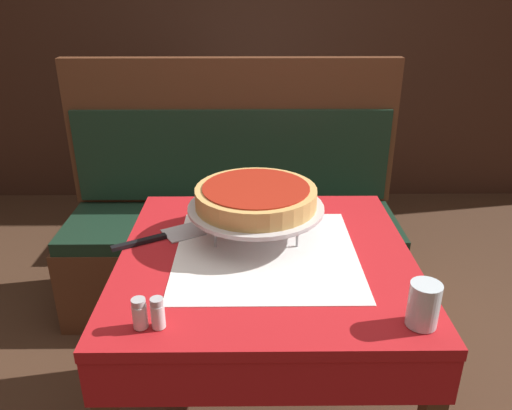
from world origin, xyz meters
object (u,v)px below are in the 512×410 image
Objects in this scene: dining_table_front at (266,282)px; deep_dish_pizza at (256,196)px; salt_shaker at (140,313)px; pepper_shaker at (158,313)px; booth_bench at (233,239)px; pizza_server at (163,237)px; dining_table_rear at (256,130)px; napkin_holder at (257,189)px; water_glass_near at (424,305)px; condiment_caddy at (261,104)px; pizza_pan_stand at (256,209)px.

deep_dish_pizza is (-0.03, 0.11, 0.23)m from dining_table_front.
salt_shaker is 0.98× the size of pepper_shaker.
booth_bench reaches higher than pizza_server.
booth_bench reaches higher than deep_dish_pizza.
salt_shaker is (-0.29, -0.33, 0.13)m from dining_table_front.
napkin_holder is (-0.01, -1.31, 0.15)m from dining_table_rear.
condiment_caddy is at bearing 99.30° from water_glass_near.
dining_table_front is at bearing -86.91° from napkin_holder.
dining_table_rear is at bearing 159.71° from condiment_caddy.
deep_dish_pizza is 4.80× the size of pepper_shaker.
napkin_holder is (0.29, 0.28, 0.04)m from pizza_server.
dining_table_front is 11.34× the size of salt_shaker.
dining_table_front is at bearing -75.17° from deep_dish_pizza.
deep_dish_pizza reaches higher than dining_table_front.
dining_table_rear is 7.04× the size of water_glass_near.
napkin_holder is at bearing -91.50° from condiment_caddy.
pizza_pan_stand reaches higher than salt_shaker.
dining_table_rear is 1.62m from pizza_server.
pizza_pan_stand is 1.13× the size of deep_dish_pizza.
dining_table_rear reaches higher than dining_table_front.
water_glass_near is 2.03m from condiment_caddy.
pizza_pan_stand is at bearing -75.96° from deep_dish_pizza.
salt_shaker is at bearing -97.68° from booth_bench.
pizza_pan_stand is 0.30m from pizza_server.
salt_shaker is at bearing -179.72° from water_glass_near.
water_glass_near is 1.45× the size of salt_shaker.
condiment_caddy reaches higher than salt_shaker.
salt_shaker is 2.03m from condiment_caddy.
pepper_shaker reaches higher than dining_table_rear.
salt_shaker is (-0.63, -0.00, -0.02)m from water_glass_near.
deep_dish_pizza is at bearing 104.04° from pizza_pan_stand.
salt_shaker is at bearing 180.00° from pepper_shaker.
dining_table_rear is at bearing 82.11° from salt_shaker.
condiment_caddy is (0.03, -0.01, 0.16)m from dining_table_rear.
pizza_server is 1.58× the size of condiment_caddy.
condiment_caddy is (0.04, 1.57, -0.04)m from pizza_pan_stand.
dining_table_front is at bearing -16.65° from pizza_server.
pizza_pan_stand is at bearing 130.37° from water_glass_near.
pizza_pan_stand is 0.49m from pepper_shaker.
booth_bench reaches higher than napkin_holder.
salt_shaker is 0.04m from pepper_shaker.
condiment_caddy is at bearing 89.52° from dining_table_front.
dining_table_rear is 2.05m from water_glass_near.
salt_shaker is 0.76m from napkin_holder.
pepper_shaker is at bearing -81.96° from pizza_server.
deep_dish_pizza is at bearing 2.50° from pizza_server.
dining_table_front is at bearing 136.04° from water_glass_near.
water_glass_near is (0.47, -1.18, 0.46)m from booth_bench.
salt_shaker is at bearing -120.98° from pizza_pan_stand.
booth_bench is 0.91m from pizza_pan_stand.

